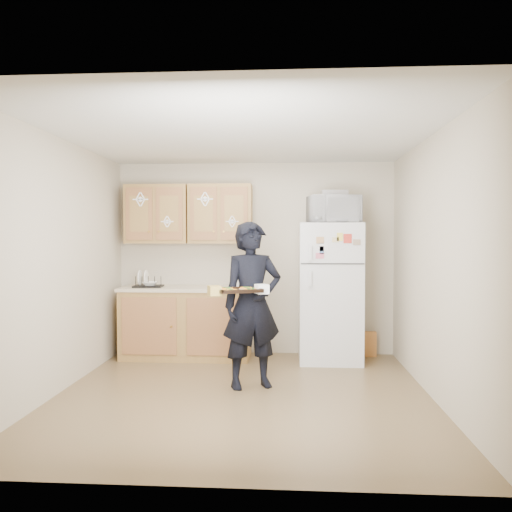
# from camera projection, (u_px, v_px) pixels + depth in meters

# --- Properties ---
(floor) EXTENTS (3.60, 3.60, 0.00)m
(floor) POSITION_uv_depth(u_px,v_px,m) (243.00, 395.00, 4.82)
(floor) COLOR brown
(floor) RESTS_ON ground
(ceiling) EXTENTS (3.60, 3.60, 0.00)m
(ceiling) POSITION_uv_depth(u_px,v_px,m) (243.00, 135.00, 4.73)
(ceiling) COLOR silver
(ceiling) RESTS_ON wall_back
(wall_back) EXTENTS (3.60, 0.04, 2.50)m
(wall_back) POSITION_uv_depth(u_px,v_px,m) (255.00, 258.00, 6.57)
(wall_back) COLOR #BFB39B
(wall_back) RESTS_ON floor
(wall_front) EXTENTS (3.60, 0.04, 2.50)m
(wall_front) POSITION_uv_depth(u_px,v_px,m) (216.00, 282.00, 2.98)
(wall_front) COLOR #BFB39B
(wall_front) RESTS_ON floor
(wall_left) EXTENTS (0.04, 3.60, 2.50)m
(wall_left) POSITION_uv_depth(u_px,v_px,m) (60.00, 265.00, 4.89)
(wall_left) COLOR #BFB39B
(wall_left) RESTS_ON floor
(wall_right) EXTENTS (0.04, 3.60, 2.50)m
(wall_right) POSITION_uv_depth(u_px,v_px,m) (434.00, 267.00, 4.66)
(wall_right) COLOR #BFB39B
(wall_right) RESTS_ON floor
(refrigerator) EXTENTS (0.75, 0.70, 1.70)m
(refrigerator) POSITION_uv_depth(u_px,v_px,m) (330.00, 292.00, 6.15)
(refrigerator) COLOR silver
(refrigerator) RESTS_ON floor
(base_cabinet) EXTENTS (1.60, 0.60, 0.86)m
(base_cabinet) POSITION_uv_depth(u_px,v_px,m) (187.00, 324.00, 6.33)
(base_cabinet) COLOR brown
(base_cabinet) RESTS_ON floor
(countertop) EXTENTS (1.64, 0.64, 0.04)m
(countertop) POSITION_uv_depth(u_px,v_px,m) (187.00, 288.00, 6.32)
(countertop) COLOR beige
(countertop) RESTS_ON base_cabinet
(upper_cab_left) EXTENTS (0.80, 0.33, 0.75)m
(upper_cab_left) POSITION_uv_depth(u_px,v_px,m) (158.00, 214.00, 6.44)
(upper_cab_left) COLOR brown
(upper_cab_left) RESTS_ON wall_back
(upper_cab_right) EXTENTS (0.80, 0.33, 0.75)m
(upper_cab_right) POSITION_uv_depth(u_px,v_px,m) (221.00, 214.00, 6.39)
(upper_cab_right) COLOR brown
(upper_cab_right) RESTS_ON wall_back
(cereal_box) EXTENTS (0.20, 0.07, 0.32)m
(cereal_box) POSITION_uv_depth(u_px,v_px,m) (368.00, 344.00, 6.38)
(cereal_box) COLOR #EDB053
(cereal_box) RESTS_ON floor
(person) EXTENTS (0.72, 0.60, 1.68)m
(person) POSITION_uv_depth(u_px,v_px,m) (252.00, 305.00, 5.05)
(person) COLOR black
(person) RESTS_ON floor
(baking_tray) EXTENTS (0.50, 0.44, 0.04)m
(baking_tray) POSITION_uv_depth(u_px,v_px,m) (239.00, 291.00, 4.78)
(baking_tray) COLOR black
(baking_tray) RESTS_ON person
(pizza_front_left) EXTENTS (0.14, 0.14, 0.02)m
(pizza_front_left) POSITION_uv_depth(u_px,v_px,m) (231.00, 290.00, 4.68)
(pizza_front_left) COLOR orange
(pizza_front_left) RESTS_ON baking_tray
(pizza_front_right) EXTENTS (0.14, 0.14, 0.02)m
(pizza_front_right) POSITION_uv_depth(u_px,v_px,m) (250.00, 290.00, 4.74)
(pizza_front_right) COLOR orange
(pizza_front_right) RESTS_ON baking_tray
(pizza_back_left) EXTENTS (0.14, 0.14, 0.02)m
(pizza_back_left) POSITION_uv_depth(u_px,v_px,m) (227.00, 289.00, 4.81)
(pizza_back_left) COLOR orange
(pizza_back_left) RESTS_ON baking_tray
(pizza_back_right) EXTENTS (0.14, 0.14, 0.02)m
(pizza_back_right) POSITION_uv_depth(u_px,v_px,m) (246.00, 288.00, 4.87)
(pizza_back_right) COLOR orange
(pizza_back_right) RESTS_ON baking_tray
(microwave) EXTENTS (0.66, 0.51, 0.33)m
(microwave) POSITION_uv_depth(u_px,v_px,m) (333.00, 210.00, 6.07)
(microwave) COLOR silver
(microwave) RESTS_ON refrigerator
(foil_pan) EXTENTS (0.32, 0.24, 0.07)m
(foil_pan) POSITION_uv_depth(u_px,v_px,m) (334.00, 193.00, 6.09)
(foil_pan) COLOR silver
(foil_pan) RESTS_ON microwave
(dish_rack) EXTENTS (0.37, 0.29, 0.14)m
(dish_rack) POSITION_uv_depth(u_px,v_px,m) (148.00, 281.00, 6.30)
(dish_rack) COLOR black
(dish_rack) RESTS_ON countertop
(bowl) EXTENTS (0.22, 0.22, 0.05)m
(bowl) POSITION_uv_depth(u_px,v_px,m) (150.00, 284.00, 6.30)
(bowl) COLOR white
(bowl) RESTS_ON dish_rack
(soap_bottle) EXTENTS (0.08, 0.09, 0.18)m
(soap_bottle) POSITION_uv_depth(u_px,v_px,m) (236.00, 281.00, 6.17)
(soap_bottle) COLOR silver
(soap_bottle) RESTS_ON countertop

